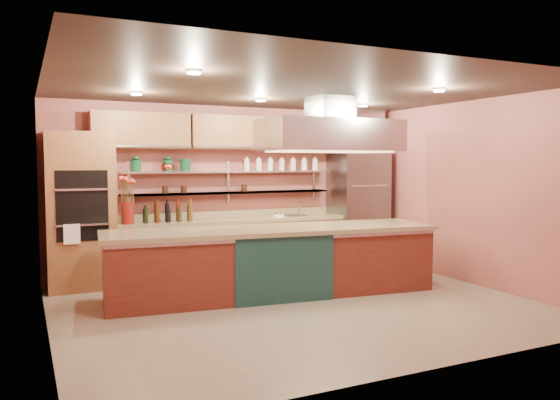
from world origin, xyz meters
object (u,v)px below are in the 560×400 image
flower_vase (128,213)px  kitchen_scale (278,214)px  island (274,261)px  copper_kettle (167,167)px  green_canister (185,165)px  refrigerator (358,207)px

flower_vase → kitchen_scale: size_ratio=2.07×
island → kitchen_scale: bearing=69.0°
island → flower_vase: bearing=144.7°
kitchen_scale → copper_kettle: bearing=150.5°
island → green_canister: 2.33m
island → flower_vase: flower_vase is taller
flower_vase → green_canister: size_ratio=1.66×
flower_vase → kitchen_scale: bearing=0.0°
refrigerator → island: 2.90m
refrigerator → flower_vase: refrigerator is taller
refrigerator → island: bearing=-147.8°
refrigerator → kitchen_scale: bearing=179.6°
copper_kettle → green_canister: green_canister is taller
refrigerator → copper_kettle: size_ratio=11.04×
flower_vase → green_canister: 1.22m
island → copper_kettle: bearing=127.5°
copper_kettle → green_canister: size_ratio=0.96×
island → copper_kettle: 2.43m
refrigerator → green_canister: refrigerator is taller
island → kitchen_scale: 1.79m
kitchen_scale → green_canister: 1.77m
refrigerator → green_canister: (-3.17, 0.23, 0.76)m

